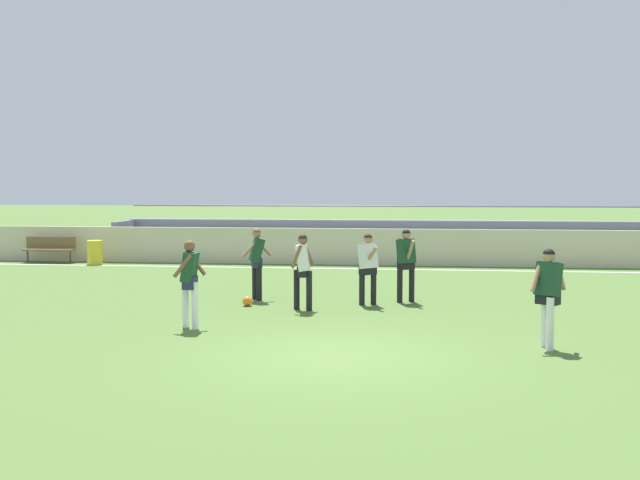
{
  "coord_description": "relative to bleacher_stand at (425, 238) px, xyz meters",
  "views": [
    {
      "loc": [
        1.11,
        -11.58,
        2.74
      ],
      "look_at": [
        -1.03,
        6.7,
        1.34
      ],
      "focal_mm": 41.53,
      "sensor_mm": 36.0,
      "label": 1
    }
  ],
  "objects": [
    {
      "name": "ground_plane",
      "position": [
        -1.79,
        -15.3,
        -0.78
      ],
      "size": [
        160.0,
        160.0,
        0.0
      ],
      "primitive_type": "plane",
      "color": "#4C6B30"
    },
    {
      "name": "field_line_sideline",
      "position": [
        -1.79,
        -3.18,
        -0.78
      ],
      "size": [
        44.0,
        0.12,
        0.01
      ],
      "primitive_type": "cube",
      "color": "white",
      "rests_on": "ground"
    },
    {
      "name": "sideline_wall",
      "position": [
        -1.79,
        -1.94,
        -0.16
      ],
      "size": [
        48.0,
        0.16,
        1.23
      ],
      "primitive_type": "cube",
      "color": "beige",
      "rests_on": "ground"
    },
    {
      "name": "bleacher_stand",
      "position": [
        0.0,
        0.0,
        0.0
      ],
      "size": [
        22.73,
        2.36,
        1.93
      ],
      "color": "#9EA3AD",
      "rests_on": "ground"
    },
    {
      "name": "bench_far_right",
      "position": [
        -13.04,
        -2.48,
        -0.23
      ],
      "size": [
        1.8,
        0.4,
        0.9
      ],
      "color": "brown",
      "rests_on": "ground"
    },
    {
      "name": "trash_bin",
      "position": [
        -11.24,
        -2.83,
        -0.37
      ],
      "size": [
        0.51,
        0.51,
        0.82
      ],
      "primitive_type": "cylinder",
      "color": "yellow",
      "rests_on": "ground"
    },
    {
      "name": "player_dark_deep_cover",
      "position": [
        -4.18,
        -9.81,
        0.23
      ],
      "size": [
        0.68,
        0.5,
        1.7
      ],
      "color": "black",
      "rests_on": "ground"
    },
    {
      "name": "player_white_trailing_run",
      "position": [
        -2.9,
        -11.11,
        0.2
      ],
      "size": [
        0.48,
        0.44,
        1.66
      ],
      "color": "black",
      "rests_on": "ground"
    },
    {
      "name": "player_dark_challenging",
      "position": [
        -4.75,
        -13.35,
        0.22
      ],
      "size": [
        0.54,
        0.44,
        1.68
      ],
      "color": "white",
      "rests_on": "ground"
    },
    {
      "name": "player_dark_wide_right",
      "position": [
        -0.68,
        -9.75,
        0.23
      ],
      "size": [
        0.48,
        0.64,
        1.7
      ],
      "color": "black",
      "rests_on": "ground"
    },
    {
      "name": "player_white_wide_left",
      "position": [
        -1.54,
        -10.25,
        0.18
      ],
      "size": [
        0.5,
        0.72,
        1.62
      ],
      "color": "black",
      "rests_on": "ground"
    },
    {
      "name": "player_dark_dropping_back",
      "position": [
        1.67,
        -14.37,
        0.22
      ],
      "size": [
        0.66,
        0.49,
        1.67
      ],
      "color": "white",
      "rests_on": "ground"
    },
    {
      "name": "soccer_ball",
      "position": [
        -4.22,
        -10.73,
        -0.67
      ],
      "size": [
        0.22,
        0.22,
        0.22
      ],
      "primitive_type": "sphere",
      "color": "orange",
      "rests_on": "ground"
    }
  ]
}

